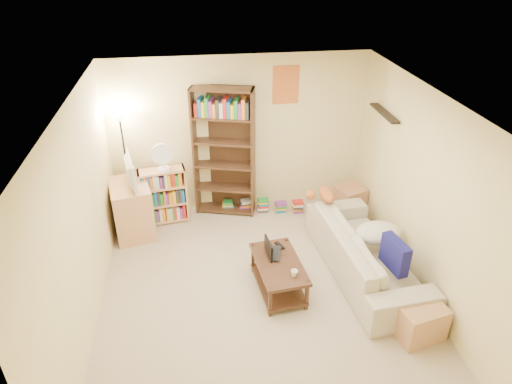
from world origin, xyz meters
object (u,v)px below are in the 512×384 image
at_px(desk_fan, 163,157).
at_px(tall_bookshelf, 224,150).
at_px(short_bookshelf, 164,196).
at_px(coffee_table, 279,272).
at_px(tabby_cat, 324,194).
at_px(laptop, 279,254).
at_px(mug, 294,273).
at_px(end_cabinet, 418,320).
at_px(floor_lamp, 122,137).
at_px(side_table, 349,200).
at_px(sofa, 366,252).
at_px(tv_stand, 132,209).
at_px(television, 126,172).

bearing_deg(desk_fan, tall_bookshelf, 12.66).
bearing_deg(short_bookshelf, desk_fan, -49.75).
xyz_separation_m(coffee_table, desk_fan, (-1.42, 1.81, 0.86)).
bearing_deg(tabby_cat, laptop, -132.95).
height_order(mug, end_cabinet, mug).
distance_m(tabby_cat, desk_fan, 2.42).
relative_size(short_bookshelf, desk_fan, 2.06).
relative_size(tall_bookshelf, floor_lamp, 1.17).
bearing_deg(floor_lamp, mug, -47.37).
relative_size(tabby_cat, mug, 5.55).
bearing_deg(side_table, tall_bookshelf, 169.62).
bearing_deg(coffee_table, mug, -70.00).
distance_m(laptop, floor_lamp, 2.91).
bearing_deg(floor_lamp, short_bookshelf, -17.67).
bearing_deg(mug, sofa, 22.79).
relative_size(laptop, mug, 3.79).
distance_m(tabby_cat, tv_stand, 2.85).
height_order(mug, side_table, mug).
xyz_separation_m(coffee_table, mug, (0.13, -0.28, 0.19)).
height_order(mug, floor_lamp, floor_lamp).
bearing_deg(end_cabinet, tabby_cat, 106.08).
xyz_separation_m(television, tall_bookshelf, (1.44, 0.42, 0.06)).
relative_size(sofa, coffee_table, 2.31).
bearing_deg(short_bookshelf, side_table, -12.19).
xyz_separation_m(coffee_table, tv_stand, (-1.93, 1.59, 0.13)).
bearing_deg(tabby_cat, end_cabinet, -73.92).
xyz_separation_m(tabby_cat, floor_lamp, (-2.82, 0.99, 0.65)).
height_order(sofa, side_table, sofa).
bearing_deg(tabby_cat, sofa, -66.69).
bearing_deg(laptop, end_cabinet, -114.43).
height_order(mug, tall_bookshelf, tall_bookshelf).
relative_size(tall_bookshelf, short_bookshelf, 2.28).
bearing_deg(sofa, short_bookshelf, 53.19).
height_order(desk_fan, floor_lamp, floor_lamp).
distance_m(tv_stand, floor_lamp, 1.09).
height_order(laptop, television, television).
height_order(sofa, television, television).
distance_m(sofa, tall_bookshelf, 2.62).
relative_size(tv_stand, desk_fan, 1.86).
bearing_deg(television, tabby_cat, -113.23).
bearing_deg(laptop, floor_lamp, 61.92).
bearing_deg(mug, tabby_cat, 61.49).
bearing_deg(side_table, floor_lamp, 174.02).
height_order(coffee_table, desk_fan, desk_fan).
bearing_deg(desk_fan, floor_lamp, 159.73).
distance_m(sofa, side_table, 1.51).
bearing_deg(tall_bookshelf, short_bookshelf, -154.60).
bearing_deg(end_cabinet, television, 142.50).
bearing_deg(laptop, mug, -151.94).
bearing_deg(sofa, tv_stand, 60.96).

